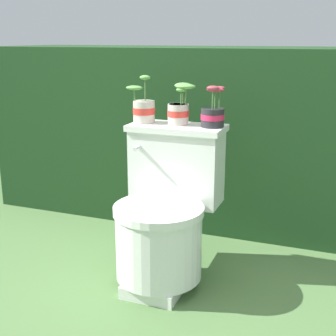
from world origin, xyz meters
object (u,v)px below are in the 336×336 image
potted_plant_midleft (179,108)px  potted_plant_middle (213,114)px  toilet (165,214)px  potted_plant_left (143,109)px

potted_plant_midleft → potted_plant_middle: 0.17m
toilet → potted_plant_midleft: size_ratio=3.66×
potted_plant_left → toilet: bearing=-41.8°
potted_plant_midleft → potted_plant_middle: size_ratio=1.03×
toilet → potted_plant_middle: size_ratio=3.77×
potted_plant_left → potted_plant_middle: (0.36, 0.01, -0.01)m
toilet → potted_plant_left: (-0.18, 0.16, 0.49)m
toilet → potted_plant_left: 0.55m
toilet → potted_plant_left: size_ratio=3.21×
potted_plant_left → potted_plant_middle: size_ratio=1.18×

